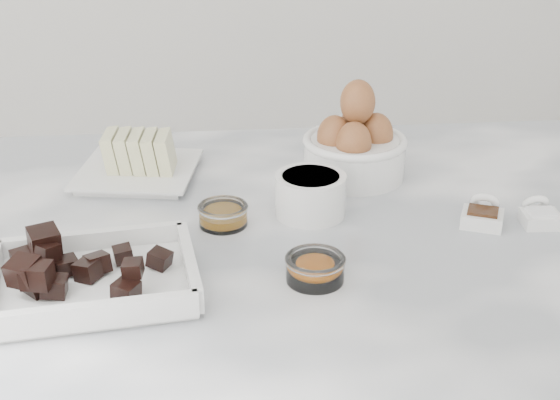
# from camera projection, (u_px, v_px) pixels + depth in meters

# --- Properties ---
(marble_slab) EXTENTS (1.20, 0.80, 0.04)m
(marble_slab) POSITION_uv_depth(u_px,v_px,m) (266.00, 254.00, 0.98)
(marble_slab) COLOR white
(marble_slab) RESTS_ON cabinet
(chocolate_dish) EXTENTS (0.25, 0.20, 0.06)m
(chocolate_dish) POSITION_uv_depth(u_px,v_px,m) (92.00, 272.00, 0.85)
(chocolate_dish) COLOR white
(chocolate_dish) RESTS_ON marble_slab
(butter_plate) EXTENTS (0.19, 0.19, 0.07)m
(butter_plate) POSITION_uv_depth(u_px,v_px,m) (135.00, 161.00, 1.14)
(butter_plate) COLOR white
(butter_plate) RESTS_ON marble_slab
(sugar_ramekin) EXTENTS (0.09, 0.09, 0.06)m
(sugar_ramekin) POSITION_uv_depth(u_px,v_px,m) (310.00, 193.00, 1.02)
(sugar_ramekin) COLOR white
(sugar_ramekin) RESTS_ON marble_slab
(egg_bowl) EXTENTS (0.15, 0.15, 0.15)m
(egg_bowl) POSITION_uv_depth(u_px,v_px,m) (355.00, 146.00, 1.13)
(egg_bowl) COLOR white
(egg_bowl) RESTS_ON marble_slab
(honey_bowl) EXTENTS (0.07, 0.07, 0.03)m
(honey_bowl) POSITION_uv_depth(u_px,v_px,m) (223.00, 214.00, 1.00)
(honey_bowl) COLOR white
(honey_bowl) RESTS_ON marble_slab
(zest_bowl) EXTENTS (0.07, 0.07, 0.03)m
(zest_bowl) POSITION_uv_depth(u_px,v_px,m) (315.00, 267.00, 0.88)
(zest_bowl) COLOR white
(zest_bowl) RESTS_ON marble_slab
(vanilla_spoon) EXTENTS (0.07, 0.08, 0.04)m
(vanilla_spoon) POSITION_uv_depth(u_px,v_px,m) (483.00, 214.00, 1.01)
(vanilla_spoon) COLOR white
(vanilla_spoon) RESTS_ON marble_slab
(salt_spoon) EXTENTS (0.05, 0.06, 0.04)m
(salt_spoon) POSITION_uv_depth(u_px,v_px,m) (539.00, 215.00, 1.01)
(salt_spoon) COLOR white
(salt_spoon) RESTS_ON marble_slab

